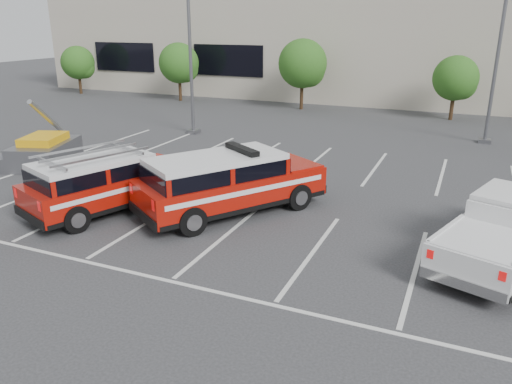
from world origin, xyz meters
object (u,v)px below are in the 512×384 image
white_pickup (505,235)px  tree_left (180,65)px  fire_chief_suv (229,187)px  convention_building (402,37)px  ladder_suv (106,186)px  tree_mid_left (304,65)px  light_pole_mid (500,38)px  utility_rig (42,152)px  tree_far_left (79,64)px  tree_mid_right (457,80)px  light_pole_left (190,37)px

white_pickup → tree_left: bearing=156.0°
fire_chief_suv → white_pickup: (8.15, -0.19, -0.19)m
convention_building → ladder_suv: 32.03m
tree_left → tree_mid_left: bearing=0.0°
tree_mid_left → light_pole_mid: bearing=-26.9°
fire_chief_suv → utility_rig: utility_rig is taller
tree_far_left → tree_left: bearing=0.0°
ladder_suv → light_pole_mid: bearing=74.3°
tree_mid_right → light_pole_mid: light_pole_mid is taller
white_pickup → ladder_suv: size_ratio=1.05×
fire_chief_suv → tree_mid_right: bearing=107.6°
tree_left → light_pole_mid: bearing=-15.4°
tree_mid_left → tree_far_left: bearing=-180.0°
tree_mid_right → utility_rig: size_ratio=1.00×
ladder_suv → tree_far_left: bearing=154.1°
utility_rig → light_pole_mid: bearing=15.8°
tree_far_left → tree_left: (10.00, 0.00, 0.27)m
convention_building → light_pole_mid: (6.82, -15.86, 0.47)m
convention_building → white_pickup: 31.29m
tree_far_left → white_pickup: size_ratio=0.66×
tree_mid_right → tree_mid_left: bearing=180.0°
tree_mid_left → tree_mid_right: size_ratio=1.21×
tree_mid_left → ladder_suv: tree_mid_left is taller
tree_mid_right → light_pole_left: (-13.09, -10.05, 2.68)m
tree_far_left → light_pole_mid: size_ratio=0.39×
tree_far_left → tree_left: tree_left is taller
convention_building → tree_far_left: 27.03m
convention_building → tree_far_left: size_ratio=15.04×
fire_chief_suv → utility_rig: bearing=-156.8°
tree_mid_left → light_pole_mid: light_pole_mid is taller
tree_mid_right → light_pole_left: bearing=-142.5°
fire_chief_suv → white_pickup: size_ratio=1.05×
tree_left → light_pole_left: bearing=-55.5°
tree_mid_left → light_pole_left: bearing=-107.1°
tree_far_left → fire_chief_suv: (24.16, -20.17, -1.62)m
tree_far_left → fire_chief_suv: bearing=-39.8°
light_pole_mid → utility_rig: bearing=-145.4°
fire_chief_suv → tree_left: bearing=158.8°
ladder_suv → utility_rig: 7.05m
light_pole_left → tree_mid_left: bearing=72.9°
tree_far_left → light_pole_left: 19.85m
tree_left → light_pole_left: light_pole_left is taller
tree_mid_left → light_pole_left: size_ratio=0.47×
tree_left → light_pole_mid: 22.86m
tree_left → light_pole_left: size_ratio=0.43×
tree_far_left → fire_chief_suv: size_ratio=0.63×
fire_chief_suv → ladder_suv: bearing=-125.2°
convention_building → tree_left: size_ratio=13.58×
white_pickup → ladder_suv: ladder_suv is taller
tree_far_left → light_pole_mid: (31.91, -6.05, 2.68)m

